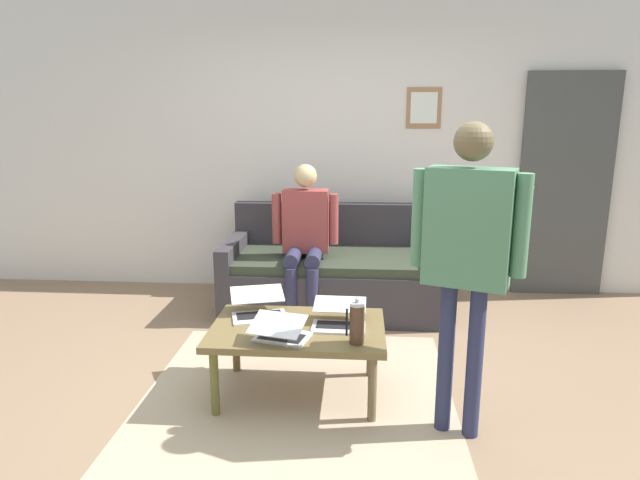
{
  "coord_description": "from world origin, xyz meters",
  "views": [
    {
      "loc": [
        -0.23,
        3.08,
        1.7
      ],
      "look_at": [
        0.05,
        -0.76,
        0.8
      ],
      "focal_mm": 30.94,
      "sensor_mm": 36.0,
      "label": 1
    }
  ],
  "objects_px": {
    "laptop_left": "(339,319)",
    "person_seated": "(305,232)",
    "interior_door": "(565,187)",
    "couch": "(333,274)",
    "coffee_table": "(298,334)",
    "french_press": "(357,323)",
    "laptop_right": "(281,332)",
    "laptop_center": "(259,309)",
    "person_standing": "(467,242)"
  },
  "relations": [
    {
      "from": "coffee_table",
      "to": "laptop_right",
      "type": "xyz_separation_m",
      "value": [
        0.07,
        0.2,
        0.09
      ]
    },
    {
      "from": "couch",
      "to": "french_press",
      "type": "xyz_separation_m",
      "value": [
        -0.22,
        1.78,
        0.26
      ]
    },
    {
      "from": "french_press",
      "to": "person_seated",
      "type": "relative_size",
      "value": 0.21
    },
    {
      "from": "coffee_table",
      "to": "interior_door",
      "type": "bearing_deg",
      "value": -136.72
    },
    {
      "from": "coffee_table",
      "to": "laptop_left",
      "type": "height_order",
      "value": "laptop_left"
    },
    {
      "from": "person_standing",
      "to": "person_seated",
      "type": "xyz_separation_m",
      "value": [
        0.99,
        -1.68,
        -0.33
      ]
    },
    {
      "from": "laptop_left",
      "to": "french_press",
      "type": "height_order",
      "value": "french_press"
    },
    {
      "from": "french_press",
      "to": "laptop_right",
      "type": "bearing_deg",
      "value": -2.63
    },
    {
      "from": "laptop_center",
      "to": "laptop_right",
      "type": "xyz_separation_m",
      "value": [
        -0.19,
        0.37,
        -0.0
      ]
    },
    {
      "from": "laptop_right",
      "to": "person_standing",
      "type": "height_order",
      "value": "person_standing"
    },
    {
      "from": "couch",
      "to": "person_seated",
      "type": "height_order",
      "value": "person_seated"
    },
    {
      "from": "person_seated",
      "to": "couch",
      "type": "bearing_deg",
      "value": -134.1
    },
    {
      "from": "person_seated",
      "to": "laptop_left",
      "type": "bearing_deg",
      "value": 104.43
    },
    {
      "from": "coffee_table",
      "to": "french_press",
      "type": "relative_size",
      "value": 3.89
    },
    {
      "from": "laptop_left",
      "to": "coffee_table",
      "type": "bearing_deg",
      "value": 7.17
    },
    {
      "from": "couch",
      "to": "person_seated",
      "type": "distance_m",
      "value": 0.53
    },
    {
      "from": "laptop_right",
      "to": "french_press",
      "type": "height_order",
      "value": "french_press"
    },
    {
      "from": "interior_door",
      "to": "coffee_table",
      "type": "xyz_separation_m",
      "value": [
        2.24,
        2.11,
        -0.63
      ]
    },
    {
      "from": "laptop_center",
      "to": "person_seated",
      "type": "height_order",
      "value": "person_seated"
    },
    {
      "from": "laptop_center",
      "to": "person_seated",
      "type": "bearing_deg",
      "value": -98.68
    },
    {
      "from": "laptop_right",
      "to": "person_seated",
      "type": "bearing_deg",
      "value": -89.43
    },
    {
      "from": "laptop_left",
      "to": "laptop_center",
      "type": "distance_m",
      "value": 0.53
    },
    {
      "from": "couch",
      "to": "coffee_table",
      "type": "xyz_separation_m",
      "value": [
        0.13,
        1.56,
        0.09
      ]
    },
    {
      "from": "laptop_left",
      "to": "person_seated",
      "type": "bearing_deg",
      "value": -75.57
    },
    {
      "from": "couch",
      "to": "laptop_left",
      "type": "bearing_deg",
      "value": 94.26
    },
    {
      "from": "laptop_left",
      "to": "couch",
      "type": "bearing_deg",
      "value": -85.74
    },
    {
      "from": "couch",
      "to": "person_standing",
      "type": "relative_size",
      "value": 1.11
    },
    {
      "from": "couch",
      "to": "coffee_table",
      "type": "relative_size",
      "value": 1.77
    },
    {
      "from": "person_standing",
      "to": "laptop_center",
      "type": "bearing_deg",
      "value": -23.78
    },
    {
      "from": "coffee_table",
      "to": "laptop_center",
      "type": "relative_size",
      "value": 2.45
    },
    {
      "from": "laptop_center",
      "to": "french_press",
      "type": "bearing_deg",
      "value": 148.01
    },
    {
      "from": "coffee_table",
      "to": "french_press",
      "type": "height_order",
      "value": "french_press"
    },
    {
      "from": "laptop_left",
      "to": "laptop_center",
      "type": "height_order",
      "value": "laptop_center"
    },
    {
      "from": "coffee_table",
      "to": "laptop_center",
      "type": "bearing_deg",
      "value": -31.91
    },
    {
      "from": "french_press",
      "to": "person_standing",
      "type": "relative_size",
      "value": 0.16
    },
    {
      "from": "person_seated",
      "to": "interior_door",
      "type": "bearing_deg",
      "value": -161.45
    },
    {
      "from": "laptop_right",
      "to": "person_seated",
      "type": "height_order",
      "value": "person_seated"
    },
    {
      "from": "couch",
      "to": "laptop_left",
      "type": "distance_m",
      "value": 1.54
    },
    {
      "from": "interior_door",
      "to": "laptop_left",
      "type": "height_order",
      "value": "interior_door"
    },
    {
      "from": "coffee_table",
      "to": "person_standing",
      "type": "height_order",
      "value": "person_standing"
    },
    {
      "from": "coffee_table",
      "to": "person_standing",
      "type": "bearing_deg",
      "value": 158.85
    },
    {
      "from": "interior_door",
      "to": "person_standing",
      "type": "height_order",
      "value": "interior_door"
    },
    {
      "from": "interior_door",
      "to": "french_press",
      "type": "xyz_separation_m",
      "value": [
        1.88,
        2.33,
        -0.46
      ]
    },
    {
      "from": "interior_door",
      "to": "couch",
      "type": "relative_size",
      "value": 1.11
    },
    {
      "from": "laptop_right",
      "to": "person_standing",
      "type": "distance_m",
      "value": 1.14
    },
    {
      "from": "interior_door",
      "to": "french_press",
      "type": "relative_size",
      "value": 7.68
    },
    {
      "from": "coffee_table",
      "to": "laptop_center",
      "type": "xyz_separation_m",
      "value": [
        0.27,
        -0.17,
        0.09
      ]
    },
    {
      "from": "laptop_right",
      "to": "coffee_table",
      "type": "bearing_deg",
      "value": -109.66
    },
    {
      "from": "person_standing",
      "to": "person_seated",
      "type": "distance_m",
      "value": 1.97
    },
    {
      "from": "interior_door",
      "to": "coffee_table",
      "type": "height_order",
      "value": "interior_door"
    }
  ]
}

